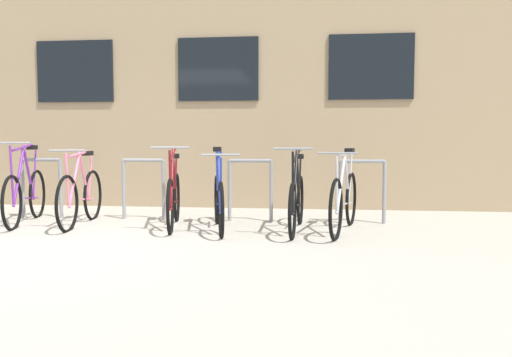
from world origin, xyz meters
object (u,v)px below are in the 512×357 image
Objects in this scene: bicycle_maroon at (174,198)px; bicycle_pink at (81,196)px; bicycle_purple at (26,194)px; bicycle_blue at (219,200)px; bicycle_silver at (344,200)px; bicycle_black at (297,201)px.

bicycle_pink is at bearing 179.71° from bicycle_maroon.
bicycle_blue is at bearing -4.23° from bicycle_purple.
bicycle_silver is 4.19m from bicycle_purple.
bicycle_purple is 1.04× the size of bicycle_blue.
bicycle_blue is at bearing -178.61° from bicycle_black.
bicycle_maroon is 0.95× the size of bicycle_black.
bicycle_silver is 3.38m from bicycle_pink.
bicycle_black is at bearing -2.74° from bicycle_purple.
bicycle_blue is (0.61, -0.13, -0.00)m from bicycle_maroon.
bicycle_black reaches higher than bicycle_blue.
bicycle_pink is at bearing 178.25° from bicycle_silver.
bicycle_silver is at bearing 1.17° from bicycle_blue.
bicycle_purple is at bearing 175.77° from bicycle_blue.
bicycle_silver is 2.14m from bicycle_maroon.
bicycle_purple is (-4.18, 0.16, 0.00)m from bicycle_silver.
bicycle_purple is at bearing 177.75° from bicycle_silver.
bicycle_maroon is 2.04m from bicycle_purple.
bicycle_maroon is 0.62m from bicycle_blue.
bicycle_pink is 0.97× the size of bicycle_black.
bicycle_silver is 1.53m from bicycle_blue.
bicycle_black is at bearing 1.39° from bicycle_blue.
bicycle_pink is at bearing 177.73° from bicycle_black.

